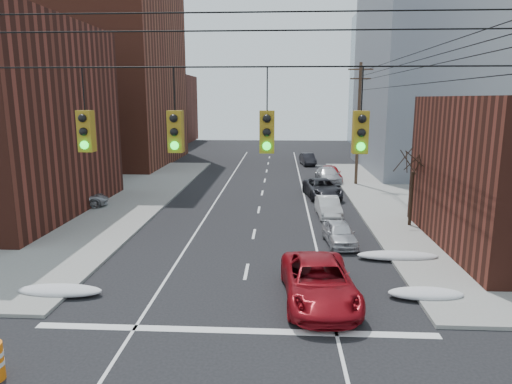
# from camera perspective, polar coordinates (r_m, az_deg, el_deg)

# --- Properties ---
(building_brick_tall) EXTENTS (24.00, 20.00, 30.00)m
(building_brick_tall) POSITION_cam_1_polar(r_m,az_deg,el_deg) (61.87, -22.36, 17.39)
(building_brick_tall) COLOR maroon
(building_brick_tall) RESTS_ON ground
(building_brick_far) EXTENTS (22.00, 18.00, 12.00)m
(building_brick_far) POSITION_cam_1_polar(r_m,az_deg,el_deg) (86.43, -15.70, 9.94)
(building_brick_far) COLOR #4A1F16
(building_brick_far) RESTS_ON ground
(building_office) EXTENTS (22.00, 20.00, 25.00)m
(building_office) POSITION_cam_1_polar(r_m,az_deg,el_deg) (55.99, 25.50, 15.26)
(building_office) COLOR gray
(building_office) RESTS_ON ground
(building_glass) EXTENTS (20.00, 18.00, 22.00)m
(building_glass) POSITION_cam_1_polar(r_m,az_deg,el_deg) (81.15, 19.72, 13.16)
(building_glass) COLOR gray
(building_glass) RESTS_ON ground
(utility_pole_far) EXTENTS (2.20, 0.28, 11.00)m
(utility_pole_far) POSITION_cam_1_polar(r_m,az_deg,el_deg) (42.54, 12.68, 8.51)
(utility_pole_far) COLOR #473323
(utility_pole_far) RESTS_ON ground
(traffic_signals) EXTENTS (17.00, 0.42, 2.02)m
(traffic_signals) POSITION_cam_1_polar(r_m,az_deg,el_deg) (11.00, -4.43, 7.87)
(traffic_signals) COLOR black
(traffic_signals) RESTS_ON ground
(bare_tree) EXTENTS (2.09, 2.20, 4.93)m
(bare_tree) POSITION_cam_1_polar(r_m,az_deg,el_deg) (29.57, 18.85, 0.15)
(bare_tree) COLOR black
(bare_tree) RESTS_ON ground
(snow_nw) EXTENTS (3.50, 1.08, 0.42)m
(snow_nw) POSITION_cam_1_polar(r_m,az_deg,el_deg) (20.60, -23.32, -11.24)
(snow_nw) COLOR silver
(snow_nw) RESTS_ON ground
(snow_ne) EXTENTS (3.00, 1.08, 0.42)m
(snow_ne) POSITION_cam_1_polar(r_m,az_deg,el_deg) (19.91, 20.44, -11.82)
(snow_ne) COLOR silver
(snow_ne) RESTS_ON ground
(snow_east_far) EXTENTS (4.00, 1.08, 0.42)m
(snow_east_far) POSITION_cam_1_polar(r_m,az_deg,el_deg) (23.94, 17.28, -7.62)
(snow_east_far) COLOR silver
(snow_east_far) RESTS_ON ground
(red_pickup) EXTENTS (3.04, 6.00, 1.63)m
(red_pickup) POSITION_cam_1_polar(r_m,az_deg,el_deg) (18.42, 7.86, -11.06)
(red_pickup) COLOR maroon
(red_pickup) RESTS_ON ground
(parked_car_a) EXTENTS (1.85, 3.87, 1.28)m
(parked_car_a) POSITION_cam_1_polar(r_m,az_deg,el_deg) (25.53, 10.38, -5.07)
(parked_car_a) COLOR silver
(parked_car_a) RESTS_ON ground
(parked_car_b) EXTENTS (1.59, 4.10, 1.33)m
(parked_car_b) POSITION_cam_1_polar(r_m,az_deg,el_deg) (31.34, 9.02, -1.84)
(parked_car_b) COLOR silver
(parked_car_b) RESTS_ON ground
(parked_car_c) EXTENTS (3.16, 5.63, 1.49)m
(parked_car_c) POSITION_cam_1_polar(r_m,az_deg,el_deg) (37.34, 8.27, 0.47)
(parked_car_c) COLOR black
(parked_car_c) RESTS_ON ground
(parked_car_d) EXTENTS (2.39, 5.02, 1.41)m
(parked_car_d) POSITION_cam_1_polar(r_m,az_deg,el_deg) (44.06, 9.00, 2.10)
(parked_car_d) COLOR #B2B2B7
(parked_car_d) RESTS_ON ground
(parked_car_e) EXTENTS (2.07, 4.55, 1.51)m
(parked_car_e) POSITION_cam_1_polar(r_m,az_deg,el_deg) (44.92, 9.30, 2.33)
(parked_car_e) COLOR maroon
(parked_car_e) RESTS_ON ground
(parked_car_f) EXTENTS (1.96, 4.34, 1.38)m
(parked_car_f) POSITION_cam_1_polar(r_m,az_deg,el_deg) (55.58, 6.47, 4.11)
(parked_car_f) COLOR black
(parked_car_f) RESTS_ON ground
(lot_car_a) EXTENTS (4.12, 2.43, 1.28)m
(lot_car_a) POSITION_cam_1_polar(r_m,az_deg,el_deg) (33.94, -25.57, -1.60)
(lot_car_a) COLOR silver
(lot_car_a) RESTS_ON sidewalk_nw
(lot_car_b) EXTENTS (5.10, 3.75, 1.29)m
(lot_car_b) POSITION_cam_1_polar(r_m,az_deg,el_deg) (35.46, -21.68, -0.75)
(lot_car_b) COLOR #9F9FA3
(lot_car_b) RESTS_ON sidewalk_nw
(lot_car_c) EXTENTS (4.49, 2.35, 1.24)m
(lot_car_c) POSITION_cam_1_polar(r_m,az_deg,el_deg) (38.44, -25.40, -0.18)
(lot_car_c) COLOR black
(lot_car_c) RESTS_ON sidewalk_nw
(lot_car_d) EXTENTS (4.86, 3.51, 1.54)m
(lot_car_d) POSITION_cam_1_polar(r_m,az_deg,el_deg) (41.53, -25.95, 0.78)
(lot_car_d) COLOR #9D9DA2
(lot_car_d) RESTS_ON sidewalk_nw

